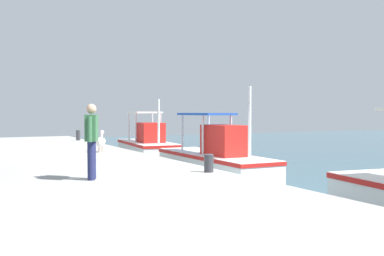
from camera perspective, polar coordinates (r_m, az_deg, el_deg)
quay_pier at (r=10.70m, az=-22.19°, el=-8.35°), size 36.00×10.00×0.80m
fishing_boat_nearest at (r=21.18m, az=-5.72°, el=-2.44°), size 5.15×2.23×2.88m
fishing_boat_second at (r=15.80m, az=2.92°, el=-4.03°), size 6.20×1.74×3.11m
pelican at (r=17.04m, az=-11.60°, el=-1.71°), size 0.95×0.61×0.82m
fisherman_standing at (r=10.15m, az=-12.73°, el=-1.17°), size 0.61×0.40×1.69m
mooring_bollard_nearest at (r=24.47m, az=-14.37°, el=-0.91°), size 0.21×0.21×0.54m
mooring_bollard_second at (r=11.18m, az=2.16°, el=-4.53°), size 0.24×0.24×0.45m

